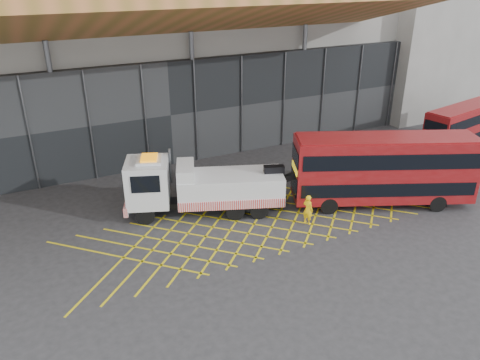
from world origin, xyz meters
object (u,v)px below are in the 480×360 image
bus_second (465,125)px  recovery_truck (199,186)px  bus_towed (384,168)px  worker (308,209)px

bus_second → recovery_truck: bearing=171.0°
recovery_truck → bus_second: recovery_truck is taller
recovery_truck → bus_towed: bearing=0.0°
recovery_truck → worker: size_ratio=5.97×
bus_second → bus_towed: bearing=-170.7°
bus_towed → bus_second: 14.34m
bus_towed → bus_second: bus_towed is taller
recovery_truck → worker: bearing=-17.5°
recovery_truck → bus_towed: 11.84m
bus_towed → bus_second: size_ratio=1.20×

